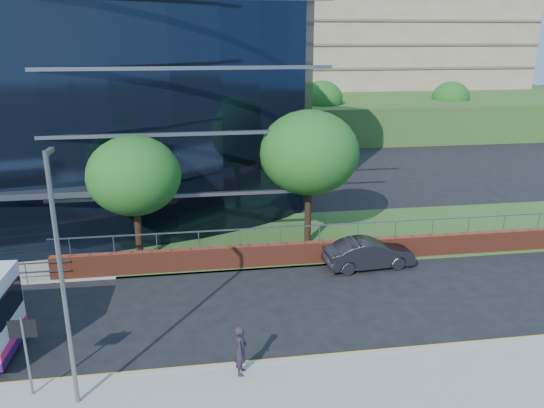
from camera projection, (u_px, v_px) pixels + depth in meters
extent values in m
cube|color=#2D511E|center=(435.00, 229.00, 31.63)|extent=(36.00, 8.00, 0.12)
cube|color=maroon|center=(394.00, 248.00, 27.41)|extent=(34.00, 0.40, 1.20)
cube|color=slate|center=(396.00, 221.00, 26.96)|extent=(34.00, 0.06, 0.06)
cube|color=#2D511E|center=(349.00, 104.00, 74.60)|extent=(60.00, 42.00, 4.00)
cylinder|color=slate|center=(27.00, 356.00, 16.52)|extent=(0.08, 0.08, 2.80)
cube|color=black|center=(23.00, 329.00, 16.25)|extent=(0.85, 0.06, 0.60)
cylinder|color=black|center=(139.00, 233.00, 26.87)|extent=(0.36, 0.36, 3.08)
ellipsoid|color=#184313|center=(134.00, 176.00, 25.96)|extent=(4.62, 4.62, 3.93)
cylinder|color=black|center=(308.00, 214.00, 29.03)|extent=(0.36, 0.36, 3.52)
ellipsoid|color=#184313|center=(309.00, 153.00, 27.99)|extent=(5.28, 5.28, 4.49)
cylinder|color=black|center=(321.00, 126.00, 58.51)|extent=(0.36, 0.36, 3.08)
ellipsoid|color=#184313|center=(321.00, 99.00, 57.60)|extent=(4.62, 4.62, 3.93)
cylinder|color=black|center=(448.00, 121.00, 62.72)|extent=(0.36, 0.36, 2.86)
ellipsoid|color=#184313|center=(451.00, 97.00, 61.87)|extent=(4.29, 4.29, 3.65)
cylinder|color=slate|center=(63.00, 286.00, 15.38)|extent=(0.14, 0.14, 8.00)
cube|color=slate|center=(49.00, 152.00, 14.53)|extent=(0.15, 0.70, 0.12)
imported|color=black|center=(369.00, 253.00, 26.38)|extent=(4.59, 1.93, 1.47)
imported|color=#241C2A|center=(241.00, 350.00, 17.73)|extent=(0.59, 0.74, 1.77)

